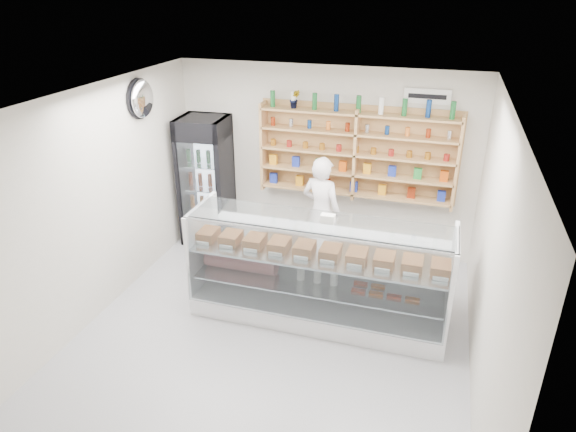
% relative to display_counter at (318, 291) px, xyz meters
% --- Properties ---
extents(room, '(5.00, 5.00, 5.00)m').
position_rel_display_counter_xyz_m(room, '(-0.42, -0.56, 1.03)').
color(room, '#AAA9AE').
rests_on(room, ground).
extents(display_counter, '(3.11, 0.93, 1.35)m').
position_rel_display_counter_xyz_m(display_counter, '(0.00, 0.00, 0.00)').
color(display_counter, white).
rests_on(display_counter, floor).
extents(shop_worker, '(0.70, 0.55, 1.66)m').
position_rel_display_counter_xyz_m(shop_worker, '(-0.29, 1.31, 0.46)').
color(shop_worker, white).
rests_on(shop_worker, floor).
extents(drinks_cooler, '(0.77, 0.75, 2.01)m').
position_rel_display_counter_xyz_m(drinks_cooler, '(-2.21, 1.58, 0.64)').
color(drinks_cooler, black).
rests_on(drinks_cooler, floor).
extents(wall_shelving, '(2.84, 0.28, 1.33)m').
position_rel_display_counter_xyz_m(wall_shelving, '(0.08, 1.78, 1.23)').
color(wall_shelving, tan).
rests_on(wall_shelving, back_wall).
extents(potted_plant, '(0.18, 0.16, 0.26)m').
position_rel_display_counter_xyz_m(potted_plant, '(-0.83, 1.78, 1.96)').
color(potted_plant, '#1E6626').
rests_on(potted_plant, wall_shelving).
extents(security_mirror, '(0.15, 0.50, 0.50)m').
position_rel_display_counter_xyz_m(security_mirror, '(-2.59, 0.64, 2.08)').
color(security_mirror, silver).
rests_on(security_mirror, left_wall).
extents(wall_sign, '(0.62, 0.03, 0.20)m').
position_rel_display_counter_xyz_m(wall_sign, '(0.98, 1.91, 2.08)').
color(wall_sign, white).
rests_on(wall_sign, back_wall).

